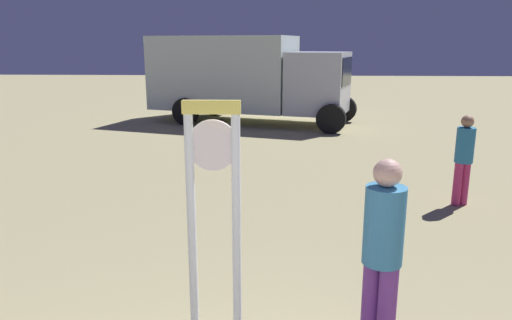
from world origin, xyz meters
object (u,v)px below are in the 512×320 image
Objects in this scene: person_near_clock at (382,248)px; box_truck_near at (244,76)px; person_distant at (464,156)px; standing_clock at (214,213)px.

box_truck_near reaches higher than person_near_clock.
box_truck_near is (-4.30, 8.63, 0.75)m from person_distant.
person_distant is at bearing -63.51° from box_truck_near.
standing_clock is 1.47× the size of person_distant.
box_truck_near is at bearing 116.49° from person_distant.
person_near_clock is 0.24× the size of box_truck_near.
standing_clock is 0.31× the size of box_truck_near.
person_near_clock is at bearing -80.64° from box_truck_near.
standing_clock is 5.66m from person_distant.
person_distant is 9.67m from box_truck_near.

